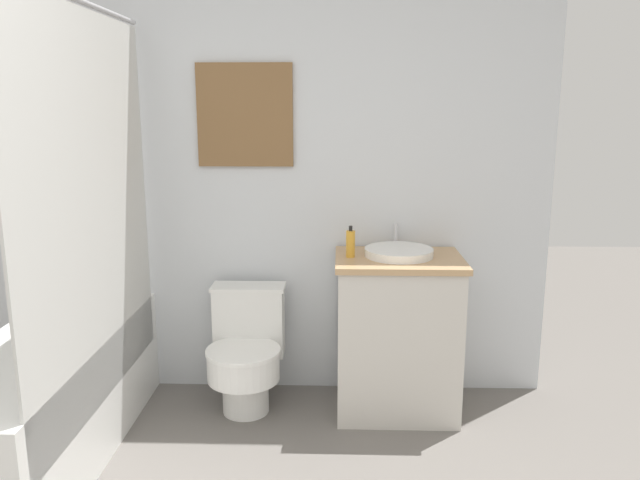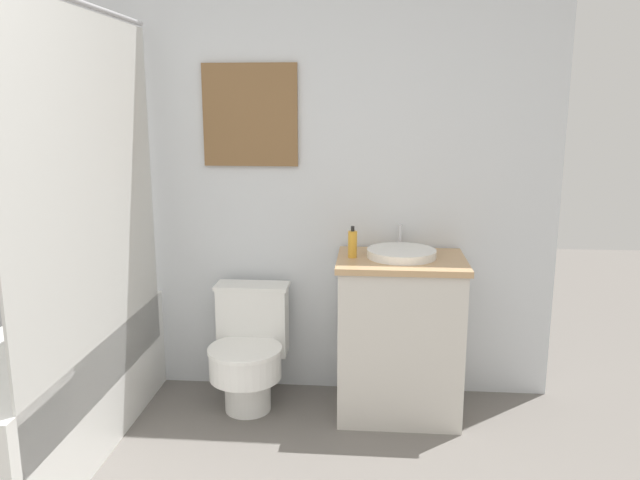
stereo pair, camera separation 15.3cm
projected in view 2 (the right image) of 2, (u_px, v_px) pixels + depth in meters
The scene contains 6 objects.
wall_back at pixel (255, 165), 3.35m from camera, with size 3.21×0.07×2.50m.
shower_area at pixel (52, 384), 2.84m from camera, with size 0.56×1.53×1.98m.
toilet at pixel (249, 350), 3.27m from camera, with size 0.39×0.50×0.63m.
vanity at pixel (399, 336), 3.18m from camera, with size 0.64×0.49×0.82m.
sink at pixel (401, 253), 3.11m from camera, with size 0.35×0.38×0.13m.
soap_bottle at pixel (352, 244), 3.10m from camera, with size 0.05×0.05×0.16m.
Camera 2 is at (0.63, -0.98, 1.56)m, focal length 35.00 mm.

